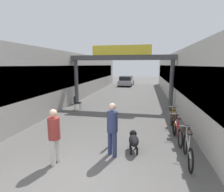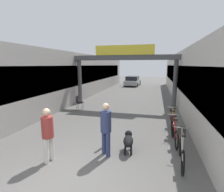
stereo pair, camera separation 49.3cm
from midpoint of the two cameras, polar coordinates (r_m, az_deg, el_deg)
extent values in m
plane|color=#605E5B|center=(4.98, -15.28, -25.31)|extent=(80.00, 80.00, 0.00)
cube|color=#9E9993|center=(16.23, -14.70, 6.31)|extent=(3.00, 26.00, 3.75)
cube|color=black|center=(15.64, -9.79, 7.05)|extent=(0.04, 23.40, 1.50)
cube|color=beige|center=(14.98, 23.39, 5.52)|extent=(3.00, 26.00, 3.75)
cube|color=black|center=(14.73, 17.78, 6.54)|extent=(0.04, 23.40, 1.50)
cylinder|color=#4C4C4F|center=(13.16, -12.65, 4.34)|extent=(0.28, 0.28, 3.18)
cylinder|color=#4C4C4F|center=(12.15, 17.79, 3.64)|extent=(0.28, 0.28, 3.18)
cube|color=#4C4C4F|center=(12.16, 2.01, 12.42)|extent=(7.40, 0.44, 0.33)
cube|color=yellow|center=(11.99, 1.87, 14.77)|extent=(3.96, 0.10, 0.64)
cylinder|color=navy|center=(5.83, -3.17, -14.88)|extent=(0.20, 0.20, 0.80)
cylinder|color=navy|center=(5.65, -1.70, -15.70)|extent=(0.20, 0.20, 0.80)
cylinder|color=navy|center=(5.46, -2.51, -8.35)|extent=(0.48, 0.48, 0.66)
sphere|color=beige|center=(5.33, -2.55, -3.52)|extent=(0.32, 0.32, 0.23)
cylinder|color=silver|center=(5.58, -21.31, -16.96)|extent=(0.16, 0.16, 0.76)
cylinder|color=silver|center=(5.75, -19.73, -16.05)|extent=(0.16, 0.16, 0.76)
cylinder|color=#99332D|center=(5.40, -20.97, -9.85)|extent=(0.38, 0.38, 0.63)
sphere|color=beige|center=(5.27, -21.28, -5.21)|extent=(0.24, 0.24, 0.22)
ellipsoid|color=black|center=(6.00, 4.72, -14.29)|extent=(0.42, 0.78, 0.30)
sphere|color=black|center=(6.26, 4.66, -12.17)|extent=(0.28, 0.28, 0.25)
sphere|color=white|center=(6.21, 4.67, -13.57)|extent=(0.20, 0.20, 0.18)
cylinder|color=black|center=(6.31, 3.71, -15.66)|extent=(0.08, 0.08, 0.24)
cylinder|color=black|center=(6.32, 5.55, -15.66)|extent=(0.08, 0.08, 0.24)
cylinder|color=black|center=(5.91, 3.75, -17.53)|extent=(0.08, 0.08, 0.24)
cylinder|color=black|center=(5.92, 5.74, -17.53)|extent=(0.08, 0.08, 0.24)
torus|color=black|center=(6.23, 20.68, -14.47)|extent=(0.10, 0.67, 0.67)
torus|color=black|center=(5.32, 21.77, -18.97)|extent=(0.10, 0.67, 0.67)
cube|color=beige|center=(5.70, 21.29, -14.92)|extent=(0.10, 0.94, 0.34)
cylinder|color=beige|center=(5.50, 21.58, -13.36)|extent=(0.03, 0.03, 0.42)
cube|color=black|center=(5.42, 21.73, -11.22)|extent=(0.11, 0.23, 0.05)
cylinder|color=beige|center=(6.03, 20.96, -11.41)|extent=(0.03, 0.03, 0.46)
cylinder|color=gray|center=(5.95, 21.11, -9.26)|extent=(0.46, 0.06, 0.03)
cube|color=#332D28|center=(6.19, 20.82, -10.06)|extent=(0.25, 0.22, 0.20)
torus|color=black|center=(7.55, 17.95, -9.94)|extent=(0.08, 0.67, 0.67)
torus|color=black|center=(6.61, 19.38, -12.93)|extent=(0.08, 0.67, 0.67)
cube|color=red|center=(7.02, 18.70, -9.96)|extent=(0.08, 0.94, 0.34)
cylinder|color=red|center=(6.83, 18.97, -8.57)|extent=(0.03, 0.03, 0.42)
cube|color=black|center=(6.77, 19.08, -6.80)|extent=(0.11, 0.22, 0.05)
cylinder|color=red|center=(7.37, 18.18, -7.31)|extent=(0.03, 0.03, 0.46)
cylinder|color=gray|center=(7.31, 18.29, -5.52)|extent=(0.46, 0.05, 0.03)
cube|color=#332D28|center=(7.54, 17.97, -6.28)|extent=(0.25, 0.21, 0.20)
torus|color=black|center=(8.73, 17.42, -7.18)|extent=(0.07, 0.67, 0.67)
torus|color=black|center=(7.76, 17.99, -9.38)|extent=(0.07, 0.67, 0.67)
cube|color=gold|center=(8.19, 17.76, -7.02)|extent=(0.07, 0.94, 0.34)
cylinder|color=gold|center=(8.01, 17.91, -5.76)|extent=(0.03, 0.03, 0.42)
cube|color=black|center=(7.96, 17.99, -4.24)|extent=(0.11, 0.22, 0.05)
cylinder|color=gold|center=(8.57, 17.59, -4.87)|extent=(0.03, 0.03, 0.46)
cylinder|color=gray|center=(8.51, 17.67, -3.30)|extent=(0.46, 0.04, 0.03)
cube|color=#332D28|center=(8.74, 17.52, -4.03)|extent=(0.25, 0.21, 0.20)
cylinder|color=gray|center=(6.38, -2.47, -12.04)|extent=(0.10, 0.10, 0.91)
sphere|color=gray|center=(6.21, -2.51, -7.91)|extent=(0.10, 0.10, 0.10)
cylinder|color=gray|center=(11.60, -11.31, -3.22)|extent=(0.03, 0.03, 0.45)
cylinder|color=gray|center=(11.28, -11.73, -3.61)|extent=(0.03, 0.03, 0.45)
cylinder|color=gray|center=(11.69, -12.93, -3.18)|extent=(0.03, 0.03, 0.45)
cylinder|color=gray|center=(11.37, -13.39, -3.57)|extent=(0.03, 0.03, 0.45)
cube|color=black|center=(11.43, -12.38, -2.20)|extent=(0.45, 0.45, 0.04)
cube|color=black|center=(11.43, -13.30, -1.10)|extent=(0.10, 0.40, 0.40)
cube|color=#99999E|center=(24.63, 4.10, 4.55)|extent=(1.89, 4.06, 0.60)
cube|color=#1E2328|center=(24.44, 4.06, 5.85)|extent=(1.65, 2.26, 0.55)
cylinder|color=black|center=(26.21, 2.87, 4.50)|extent=(0.22, 0.61, 0.60)
cylinder|color=black|center=(25.97, 6.34, 4.40)|extent=(0.22, 0.61, 0.60)
cylinder|color=black|center=(23.37, 1.61, 3.82)|extent=(0.22, 0.61, 0.60)
cylinder|color=black|center=(23.11, 5.48, 3.71)|extent=(0.22, 0.61, 0.60)
camera|label=1|loc=(0.25, -91.59, -0.28)|focal=28.00mm
camera|label=2|loc=(0.25, 88.41, 0.28)|focal=28.00mm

